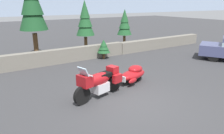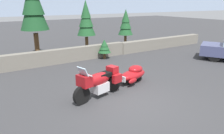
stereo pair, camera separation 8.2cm
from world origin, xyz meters
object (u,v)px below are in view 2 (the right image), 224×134
Objects in this scene: car_shaped_trailer at (133,74)px; pine_tree_tall at (32,2)px; touring_motorcycle at (99,81)px; pine_tree_secondary at (86,20)px; pine_tree_far_right at (126,23)px.

pine_tree_tall is (-2.39, 6.83, 3.04)m from car_shaped_trailer.
touring_motorcycle reaches higher than car_shaped_trailer.
touring_motorcycle is 8.23m from pine_tree_secondary.
pine_tree_tall reaches higher than touring_motorcycle.
pine_tree_tall reaches higher than car_shaped_trailer.
touring_motorcycle is at bearing -131.76° from pine_tree_far_right.
pine_tree_far_right is at bearing 56.30° from car_shaped_trailer.
pine_tree_secondary is at bearing 1.52° from pine_tree_tall.
car_shaped_trailer is 7.26m from pine_tree_secondary.
touring_motorcycle is at bearing -86.96° from pine_tree_tall.
pine_tree_tall is at bearing 109.30° from car_shaped_trailer.
pine_tree_tall is 3.74m from pine_tree_secondary.
pine_tree_far_right is at bearing 48.24° from touring_motorcycle.
pine_tree_secondary is (1.15, 6.92, 1.86)m from car_shaped_trailer.
touring_motorcycle is 1.02× the size of car_shaped_trailer.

